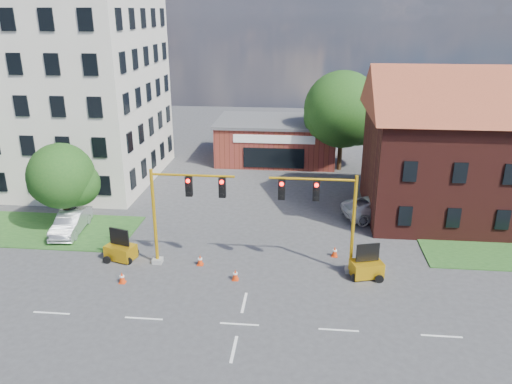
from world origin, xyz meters
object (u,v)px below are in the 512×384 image
at_px(signal_mast_west, 180,206).
at_px(pickup_white, 382,207).
at_px(trailer_west, 121,250).
at_px(signal_mast_east, 326,212).
at_px(trailer_east, 366,267).

xyz_separation_m(signal_mast_west, pickup_white, (13.40, 8.85, -3.08)).
bearing_deg(pickup_white, trailer_west, 96.85).
distance_m(signal_mast_east, pickup_white, 10.48).
distance_m(trailer_east, pickup_white, 9.56).
distance_m(signal_mast_west, pickup_white, 16.35).
distance_m(signal_mast_west, signal_mast_east, 8.71).
relative_size(signal_mast_west, trailer_west, 3.01).
bearing_deg(signal_mast_west, trailer_west, 176.81).
height_order(signal_mast_west, trailer_west, signal_mast_west).
bearing_deg(signal_mast_east, pickup_white, 62.10).
distance_m(trailer_west, pickup_white, 19.50).
bearing_deg(trailer_west, signal_mast_west, 14.00).
bearing_deg(signal_mast_east, signal_mast_west, 180.00).
xyz_separation_m(trailer_east, pickup_white, (2.13, 9.32, 0.19)).
distance_m(trailer_west, trailer_east, 15.37).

